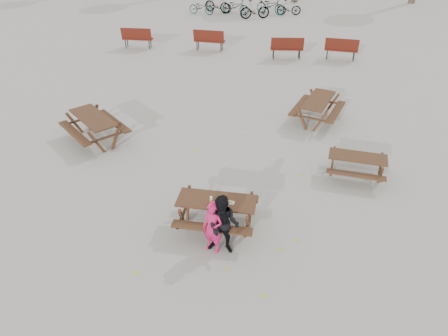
% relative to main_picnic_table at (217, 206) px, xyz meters
% --- Properties ---
extents(ground, '(80.00, 80.00, 0.00)m').
position_rel_main_picnic_table_xyz_m(ground, '(0.00, 0.00, -0.59)').
color(ground, gray).
rests_on(ground, ground).
extents(main_picnic_table, '(1.80, 1.45, 0.78)m').
position_rel_main_picnic_table_xyz_m(main_picnic_table, '(0.00, 0.00, 0.00)').
color(main_picnic_table, '#3A2215').
rests_on(main_picnic_table, ground).
extents(food_tray, '(0.18, 0.11, 0.03)m').
position_rel_main_picnic_table_xyz_m(food_tray, '(0.33, -0.08, 0.21)').
color(food_tray, white).
rests_on(food_tray, main_picnic_table).
extents(bread_roll, '(0.14, 0.06, 0.05)m').
position_rel_main_picnic_table_xyz_m(bread_roll, '(0.33, -0.08, 0.25)').
color(bread_roll, tan).
rests_on(bread_roll, food_tray).
extents(soda_bottle, '(0.07, 0.07, 0.17)m').
position_rel_main_picnic_table_xyz_m(soda_bottle, '(-0.10, -0.11, 0.26)').
color(soda_bottle, silver).
rests_on(soda_bottle, main_picnic_table).
extents(child, '(0.54, 0.44, 1.27)m').
position_rel_main_picnic_table_xyz_m(child, '(0.06, -0.80, 0.05)').
color(child, '#CC1955').
rests_on(child, ground).
extents(adult, '(0.74, 0.59, 1.44)m').
position_rel_main_picnic_table_xyz_m(adult, '(0.29, -0.78, 0.14)').
color(adult, black).
rests_on(adult, ground).
extents(picnic_table_east, '(1.65, 1.39, 0.66)m').
position_rel_main_picnic_table_xyz_m(picnic_table_east, '(3.38, 2.70, -0.26)').
color(picnic_table_east, '#3A2215').
rests_on(picnic_table_east, ground).
extents(picnic_table_north, '(2.48, 2.44, 0.83)m').
position_rel_main_picnic_table_xyz_m(picnic_table_north, '(-4.50, 3.45, -0.17)').
color(picnic_table_north, '#3A2215').
rests_on(picnic_table_north, ground).
extents(picnic_table_far, '(1.94, 2.19, 0.79)m').
position_rel_main_picnic_table_xyz_m(picnic_table_far, '(2.36, 6.02, -0.19)').
color(picnic_table_far, '#3A2215').
rests_on(picnic_table_far, ground).
extents(park_bench_row, '(11.39, 1.22, 1.03)m').
position_rel_main_picnic_table_xyz_m(park_bench_row, '(-1.14, 12.69, -0.07)').
color(park_bench_row, '#5C1C12').
rests_on(park_bench_row, ground).
extents(bicycle_row, '(7.04, 2.59, 1.09)m').
position_rel_main_picnic_table_xyz_m(bicycle_row, '(-2.00, 20.34, -0.09)').
color(bicycle_row, black).
rests_on(bicycle_row, ground).
extents(fallen_leaves, '(11.00, 11.00, 0.01)m').
position_rel_main_picnic_table_xyz_m(fallen_leaves, '(0.50, 2.50, -0.58)').
color(fallen_leaves, gold).
rests_on(fallen_leaves, ground).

